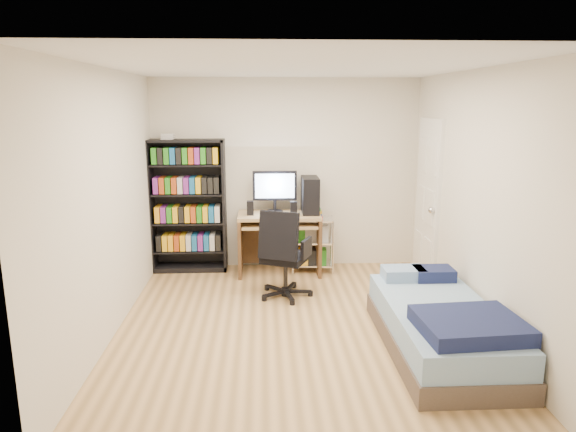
{
  "coord_description": "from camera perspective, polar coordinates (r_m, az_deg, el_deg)",
  "views": [
    {
      "loc": [
        -0.31,
        -4.77,
        2.18
      ],
      "look_at": [
        -0.05,
        0.4,
        1.04
      ],
      "focal_mm": 32.0,
      "sensor_mm": 36.0,
      "label": 1
    }
  ],
  "objects": [
    {
      "name": "room",
      "position": [
        4.87,
        0.83,
        1.44
      ],
      "size": [
        3.58,
        4.08,
        2.58
      ],
      "color": "tan",
      "rests_on": "ground"
    },
    {
      "name": "media_shelf",
      "position": [
        6.8,
        -11.04,
        1.27
      ],
      "size": [
        0.97,
        0.32,
        1.8
      ],
      "color": "black",
      "rests_on": "room"
    },
    {
      "name": "computer_desk",
      "position": [
        6.65,
        -0.09,
        -0.26
      ],
      "size": [
        1.05,
        0.61,
        1.33
      ],
      "color": "tan",
      "rests_on": "room"
    },
    {
      "name": "office_chair",
      "position": [
        5.85,
        -0.43,
        -5.97
      ],
      "size": [
        0.81,
        0.81,
        1.03
      ],
      "rotation": [
        0.0,
        0.0,
        -0.41
      ],
      "color": "black",
      "rests_on": "room"
    },
    {
      "name": "wire_cart",
      "position": [
        6.73,
        2.76,
        -1.41
      ],
      "size": [
        0.57,
        0.42,
        0.87
      ],
      "rotation": [
        0.0,
        0.0,
        -0.07
      ],
      "color": "white",
      "rests_on": "room"
    },
    {
      "name": "bed",
      "position": [
        4.87,
        16.66,
        -11.67
      ],
      "size": [
        0.93,
        1.87,
        0.53
      ],
      "color": "brown",
      "rests_on": "room"
    },
    {
      "name": "door",
      "position": [
        6.55,
        15.27,
        1.64
      ],
      "size": [
        0.12,
        0.8,
        2.0
      ],
      "color": "white",
      "rests_on": "room"
    }
  ]
}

